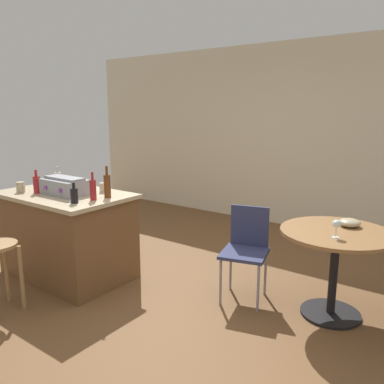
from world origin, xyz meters
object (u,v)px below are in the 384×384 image
Objects in this scene: kitchen_island at (67,234)px; toolbox at (65,186)px; bottle_3 at (58,179)px; cup_2 at (21,187)px; cup_0 at (103,187)px; bottle_4 at (107,185)px; bottle_2 at (37,184)px; bottle_5 at (58,178)px; wine_glass at (337,225)px; serving_bowl at (350,223)px; dining_table at (335,252)px; folding_chair_far at (246,246)px; bottle_0 at (74,195)px; cup_1 at (47,186)px; bottle_1 at (93,189)px.

toolbox reaches higher than kitchen_island.
cup_2 is (-0.09, -0.39, -0.04)m from bottle_3.
cup_0 is at bearing 53.59° from toolbox.
bottle_2 is at bearing -158.70° from bottle_4.
bottle_4 is 1.66× the size of bottle_5.
wine_glass reaches higher than serving_bowl.
toolbox is 0.41m from bottle_3.
folding_chair_far is at bearing -170.20° from dining_table.
bottle_4 reaches higher than bottle_0.
bottle_4 is 2.81× the size of cup_0.
bottle_2 is 0.78× the size of bottle_4.
dining_table is at bearing 19.30° from bottle_2.
cup_1 is (-2.05, -0.68, 0.44)m from folding_chair_far.
cup_0 reaches higher than folding_chair_far.
cup_2 is at bearing -81.97° from bottle_5.
dining_table is at bearing 9.80° from folding_chair_far.
bottle_0 is 1.06× the size of serving_bowl.
kitchen_island is 2.65m from dining_table.
folding_chair_far is 2.20m from cup_1.
bottle_3 is at bearing -36.09° from bottle_5.
kitchen_island is 0.63m from bottle_3.
kitchen_island is at bearing 2.65° from cup_1.
cup_0 is at bearing 40.17° from bottle_2.
kitchen_island is 2.67m from wine_glass.
toolbox is 0.42m from bottle_0.
kitchen_island is 1.62× the size of folding_chair_far.
bottle_0 is 0.19m from bottle_1.
cup_1 is 0.25m from cup_2.
kitchen_island is 7.34× the size of bottle_5.
serving_bowl is (0.01, 0.37, -0.07)m from wine_glass.
bottle_1 is at bearing -3.87° from kitchen_island.
bottle_3 is at bearing 178.55° from bottle_4.
dining_table is at bearing -104.86° from serving_bowl.
folding_chair_far is 4.73× the size of serving_bowl.
bottle_1 reaches higher than dining_table.
serving_bowl is at bearing 17.49° from cup_0.
bottle_2 is at bearing -164.34° from wine_glass.
serving_bowl is (2.88, 0.84, -0.19)m from bottle_3.
serving_bowl reaches higher than dining_table.
bottle_2 is (-0.22, -0.17, 0.54)m from kitchen_island.
kitchen_island is 2.78m from serving_bowl.
cup_2 is at bearing -156.38° from bottle_2.
folding_chair_far is at bearing -158.41° from serving_bowl.
bottle_5 is at bearing -179.85° from cup_0.
bottle_4 is at bearing 19.41° from toolbox.
bottle_1 is (-1.27, -0.70, 0.50)m from folding_chair_far.
cup_1 is (-0.35, 0.02, -0.04)m from toolbox.
bottle_1 reaches higher than cup_0.
dining_table is 8.57× the size of cup_1.
bottle_5 is (-0.96, 0.30, -0.03)m from bottle_1.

